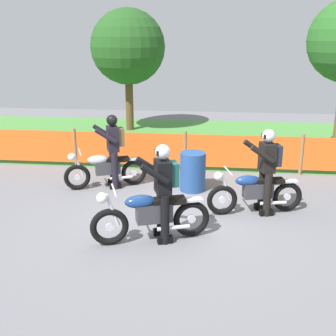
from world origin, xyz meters
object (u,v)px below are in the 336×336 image
rider_trailing (113,147)px  rider_third (267,167)px  motorcycle_lead (150,215)px  motorcycle_trailing (105,169)px  motorcycle_third (255,192)px  spare_drum (193,172)px  rider_lead (163,187)px

rider_trailing → rider_third: same height
motorcycle_lead → rider_trailing: (-1.26, 2.62, 0.48)m
motorcycle_trailing → rider_third: size_ratio=1.07×
rider_trailing → motorcycle_lead: bearing=93.4°
motorcycle_lead → motorcycle_third: size_ratio=1.04×
motorcycle_trailing → spare_drum: (2.01, 0.04, 0.00)m
spare_drum → rider_third: bearing=-36.7°
motorcycle_trailing → motorcycle_third: bearing=139.0°
motorcycle_lead → rider_trailing: bearing=-84.2°
motorcycle_lead → motorcycle_trailing: bearing=-80.1°
motorcycle_lead → motorcycle_third: bearing=-162.6°
rider_trailing → motorcycle_trailing: bearing=0.5°
rider_lead → motorcycle_third: bearing=-160.8°
rider_lead → spare_drum: rider_lead is taller
rider_third → spare_drum: 1.93m
motorcycle_lead → spare_drum: (0.57, 2.58, -0.04)m
motorcycle_third → rider_trailing: (-3.11, 1.21, 0.51)m
motorcycle_trailing → rider_trailing: bearing=-179.5°
motorcycle_trailing → motorcycle_third: (3.30, -1.13, 0.01)m
motorcycle_third → rider_third: 0.55m
motorcycle_trailing → spare_drum: motorcycle_trailing is taller
motorcycle_third → rider_lead: 2.18m
rider_third → spare_drum: rider_third is taller
motorcycle_lead → spare_drum: motorcycle_lead is taller
spare_drum → rider_lead: bearing=-98.1°
motorcycle_third → rider_third: (0.20, 0.05, 0.51)m
motorcycle_trailing → rider_third: 3.70m
motorcycle_third → rider_lead: rider_lead is taller
motorcycle_lead → rider_third: (2.06, 1.46, 0.48)m
motorcycle_lead → spare_drum: size_ratio=2.26×
rider_lead → spare_drum: 2.58m
motorcycle_trailing → rider_trailing: 0.55m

